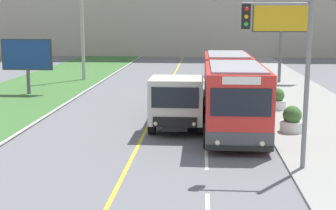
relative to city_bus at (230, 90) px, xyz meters
The scene contains 10 objects.
city_bus is the anchor object (origin of this frame).
dump_truck 3.05m from the city_bus, 146.72° to the right, with size 2.45×6.75×2.50m.
car_distant 17.94m from the city_bus, 90.17° to the left, with size 1.80×4.30×1.45m.
utility_pole_far 19.41m from the city_bus, 126.43° to the left, with size 1.80×0.28×11.01m.
traffic_light_mast 7.91m from the city_bus, 79.42° to the right, with size 2.28×0.32×5.94m.
billboard_large 15.53m from the city_bus, 71.90° to the left, with size 4.50×0.24×6.33m.
billboard_small 15.22m from the city_bus, 149.91° to the left, with size 3.44×0.24×3.74m.
planter_round_near 3.62m from the city_bus, 40.93° to the right, with size 1.04×1.04×1.18m.
planter_round_second 4.22m from the city_bus, 47.39° to the left, with size 1.02×1.02×1.19m.
planter_round_third 8.79m from the city_bus, 72.19° to the left, with size 1.10×1.10×1.22m.
Camera 1 is at (2.54, -4.09, 5.09)m, focal length 50.00 mm.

